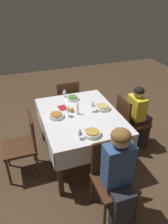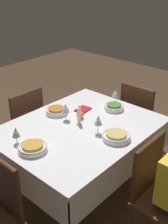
{
  "view_description": "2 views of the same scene",
  "coord_description": "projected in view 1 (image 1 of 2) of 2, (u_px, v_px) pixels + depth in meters",
  "views": [
    {
      "loc": [
        -2.45,
        0.8,
        2.32
      ],
      "look_at": [
        -0.06,
        -0.03,
        0.82
      ],
      "focal_mm": 35.0,
      "sensor_mm": 36.0,
      "label": 1
    },
    {
      "loc": [
        -1.53,
        -1.42,
        1.96
      ],
      "look_at": [
        0.06,
        0.0,
        0.87
      ],
      "focal_mm": 45.0,
      "sensor_mm": 36.0,
      "label": 2
    }
  ],
  "objects": [
    {
      "name": "ground_plane",
      "position": [
        81.0,
        156.0,
        3.4
      ],
      "size": [
        8.0,
        8.0,
        0.0
      ],
      "primitive_type": "plane",
      "color": "#4C3826"
    },
    {
      "name": "dining_table",
      "position": [
        80.0,
        120.0,
        3.06
      ],
      "size": [
        1.34,
        1.05,
        0.76
      ],
      "color": "silver",
      "rests_on": "ground_plane"
    },
    {
      "name": "chair_west",
      "position": [
        112.0,
        175.0,
        2.4
      ],
      "size": [
        0.42,
        0.42,
        0.9
      ],
      "rotation": [
        0.0,
        0.0,
        -1.57
      ],
      "color": "#472816",
      "rests_on": "ground_plane"
    },
    {
      "name": "chair_south",
      "position": [
        129.0,
        119.0,
        3.37
      ],
      "size": [
        0.42,
        0.42,
        0.9
      ],
      "color": "#472816",
      "rests_on": "ground_plane"
    },
    {
      "name": "chair_east",
      "position": [
        67.0,
        100.0,
        3.93
      ],
      "size": [
        0.42,
        0.42,
        0.9
      ],
      "rotation": [
        0.0,
        0.0,
        1.57
      ],
      "color": "#472816",
      "rests_on": "ground_plane"
    },
    {
      "name": "chair_north",
      "position": [
        24.0,
        142.0,
        2.89
      ],
      "size": [
        0.42,
        0.42,
        0.9
      ],
      "rotation": [
        0.0,
        0.0,
        3.14
      ],
      "color": "#472816",
      "rests_on": "ground_plane"
    },
    {
      "name": "person_adult_denim",
      "position": [
        120.0,
        174.0,
        2.19
      ],
      "size": [
        0.34,
        0.3,
        1.18
      ],
      "rotation": [
        0.0,
        0.0,
        -1.57
      ],
      "color": "#282833",
      "rests_on": "ground_plane"
    },
    {
      "name": "person_child_yellow",
      "position": [
        139.0,
        114.0,
        3.39
      ],
      "size": [
        0.3,
        0.33,
        1.03
      ],
      "color": "#383342",
      "rests_on": "ground_plane"
    },
    {
      "name": "bowl_west",
      "position": [
        92.0,
        133.0,
        2.6
      ],
      "size": [
        0.22,
        0.22,
        0.06
      ],
      "color": "white",
      "rests_on": "dining_table"
    },
    {
      "name": "wine_glass_west",
      "position": [
        80.0,
        132.0,
        2.49
      ],
      "size": [
        0.06,
        0.06,
        0.15
      ],
      "color": "white",
      "rests_on": "dining_table"
    },
    {
      "name": "bowl_south",
      "position": [
        103.0,
        107.0,
        3.14
      ],
      "size": [
        0.23,
        0.23,
        0.06
      ],
      "color": "white",
      "rests_on": "dining_table"
    },
    {
      "name": "wine_glass_south",
      "position": [
        93.0,
        104.0,
        3.02
      ],
      "size": [
        0.07,
        0.07,
        0.17
      ],
      "color": "white",
      "rests_on": "dining_table"
    },
    {
      "name": "bowl_east",
      "position": [
        72.0,
        98.0,
        3.38
      ],
      "size": [
        0.19,
        0.19,
        0.06
      ],
      "color": "white",
      "rests_on": "dining_table"
    },
    {
      "name": "wine_glass_east",
      "position": [
        64.0,
        91.0,
        3.43
      ],
      "size": [
        0.07,
        0.07,
        0.14
      ],
      "color": "white",
      "rests_on": "dining_table"
    },
    {
      "name": "bowl_north",
      "position": [
        56.0,
        115.0,
        2.94
      ],
      "size": [
        0.21,
        0.21,
        0.06
      ],
      "color": "white",
      "rests_on": "dining_table"
    },
    {
      "name": "wine_glass_north",
      "position": [
        68.0,
        109.0,
        2.91
      ],
      "size": [
        0.07,
        0.07,
        0.16
      ],
      "color": "white",
      "rests_on": "dining_table"
    },
    {
      "name": "candle_centerpiece",
      "position": [
        78.0,
        109.0,
        2.99
      ],
      "size": [
        0.05,
        0.05,
        0.18
      ],
      "color": "beige",
      "rests_on": "dining_table"
    },
    {
      "name": "orange_fruit",
      "position": [
        72.0,
        110.0,
        3.06
      ],
      "size": [
        0.07,
        0.07,
        0.07
      ],
      "primitive_type": "sphere",
      "color": "orange",
      "rests_on": "dining_table"
    },
    {
      "name": "napkin_red_folded",
      "position": [
        63.0,
        108.0,
        3.16
      ],
      "size": [
        0.16,
        0.13,
        0.01
      ],
      "rotation": [
        0.0,
        0.0,
        0.12
      ],
      "color": "red",
      "rests_on": "dining_table"
    }
  ]
}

